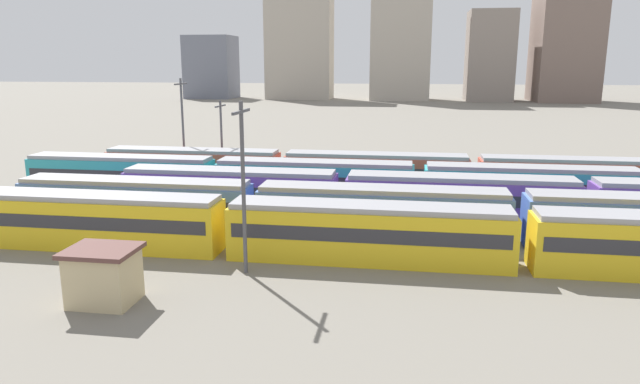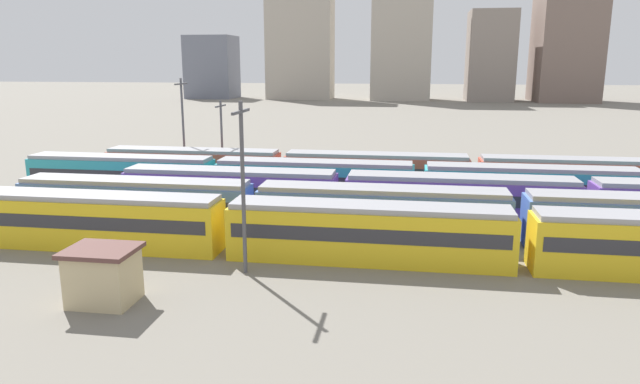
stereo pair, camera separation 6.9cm
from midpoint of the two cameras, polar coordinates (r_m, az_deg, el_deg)
The scene contains 12 objects.
ground_plane at distance 50.26m, azimuth -11.95°, elevation -1.86°, with size 600.00×600.00×0.00m, color slate.
train_track_1 at distance 42.28m, azimuth 19.00°, elevation -2.40°, with size 74.70×3.06×3.75m.
train_track_4 at distance 56.89m, azimuth 5.53°, elevation 2.02°, with size 55.80×3.06×3.75m.
catenary_pole_0 at distance 33.85m, azimuth -7.71°, elevation 1.15°, with size 0.24×3.20×10.32m.
catenary_pole_1 at distance 62.72m, azimuth -9.81°, elevation 5.57°, with size 0.24×3.20×8.53m.
catenary_pole_3 at distance 63.84m, azimuth -13.53°, elevation 6.60°, with size 0.24×3.20×10.83m.
signal_hut at distance 32.46m, azimuth -20.80°, elevation -7.75°, with size 3.60×3.00×3.04m.
distant_building_0 at distance 209.97m, azimuth -10.76°, elevation 12.11°, with size 16.21×14.58×21.49m, color slate.
distant_building_1 at distance 201.84m, azimuth -2.05°, elevation 14.93°, with size 22.11×12.37×40.02m, color #B2A899.
distant_building_2 at distance 198.47m, azimuth 8.09°, elevation 15.80°, with size 19.35×16.33×46.56m, color #B2A899.
distant_building_3 at distance 199.77m, azimuth 16.51°, elevation 12.83°, with size 14.49×16.42×28.73m, color gray.
distant_building_4 at distance 204.22m, azimuth 23.32°, elevation 14.35°, with size 18.58×21.74×43.16m, color #7A665B.
Camera 1 is at (17.52, -35.01, 12.48)m, focal length 32.16 mm.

